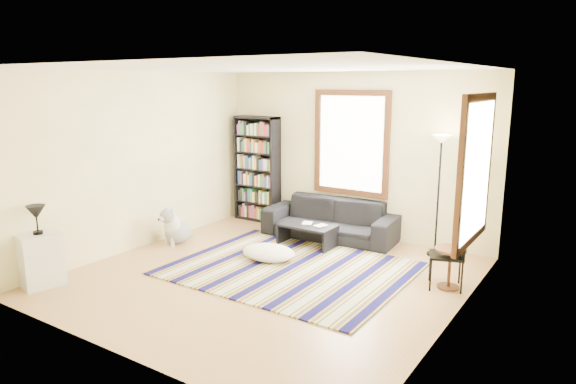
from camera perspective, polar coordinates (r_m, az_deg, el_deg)
The scene contains 21 objects.
floor at distance 7.19m, azimuth -2.22°, elevation -9.70°, with size 5.00×5.00×0.10m, color #B37D52.
ceiling at distance 6.69m, azimuth -2.42°, elevation 14.06°, with size 5.00×5.00×0.10m, color white.
wall_back at distance 8.96m, azimuth 7.23°, elevation 4.17°, with size 5.00×0.10×2.80m, color #FFF6AB.
wall_front at distance 4.99m, azimuth -19.60°, elevation -2.75°, with size 5.00×0.10×2.80m, color #FFF6AB.
wall_left at distance 8.51m, azimuth -16.45°, elevation 3.36°, with size 0.10×5.00×2.80m, color #FFF6AB.
wall_right at distance 5.73m, azimuth 18.93°, elevation -0.86°, with size 0.10×5.00×2.80m, color #FFF6AB.
window_back at distance 8.87m, azimuth 7.03°, elevation 5.39°, with size 1.20×0.06×1.60m, color white.
window_right at distance 6.47m, azimuth 20.17°, elevation 2.29°, with size 0.06×1.20×1.60m, color white.
rug at distance 7.42m, azimuth 0.22°, elevation -8.49°, with size 3.24×2.59×0.02m, color #0D0D44.
sofa at distance 8.80m, azimuth 4.74°, elevation -3.02°, with size 0.89×2.27×0.66m, color black.
bookshelf at distance 9.81m, azimuth -3.46°, elevation 2.56°, with size 0.90×0.30×2.00m, color black.
coffee_table at distance 8.39m, azimuth 2.18°, elevation -4.82°, with size 0.90×0.50×0.36m, color black.
book_a at distance 8.39m, azimuth 1.61°, elevation -3.47°, with size 0.21×0.16×0.02m, color beige.
book_b at distance 8.31m, azimuth 3.26°, elevation -3.66°, with size 0.15×0.21×0.02m, color beige.
floor_cushion at distance 7.79m, azimuth -2.18°, elevation -6.73°, with size 0.85×0.64×0.21m, color silver.
floor_lamp at distance 8.09m, azimuth 16.34°, elevation -0.47°, with size 0.30×0.30×1.86m, color black, non-canonical shape.
side_table at distance 7.00m, azimuth 17.49°, elevation -8.09°, with size 0.40×0.40×0.54m, color #4C2513.
folding_chair at distance 6.97m, azimuth 17.20°, elevation -6.78°, with size 0.42×0.40×0.86m, color black.
white_cabinet at distance 7.49m, azimuth -25.76°, elevation -6.80°, with size 0.38×0.50×0.70m, color silver.
table_lamp at distance 7.34m, azimuth -26.14°, elevation -2.80°, with size 0.24×0.24×0.38m, color black, non-canonical shape.
dog at distance 8.70m, azimuth -12.17°, elevation -3.61°, with size 0.44×0.62×0.62m, color #A8A8A8, non-canonical shape.
Camera 1 is at (3.89, -5.43, 2.62)m, focal length 32.00 mm.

